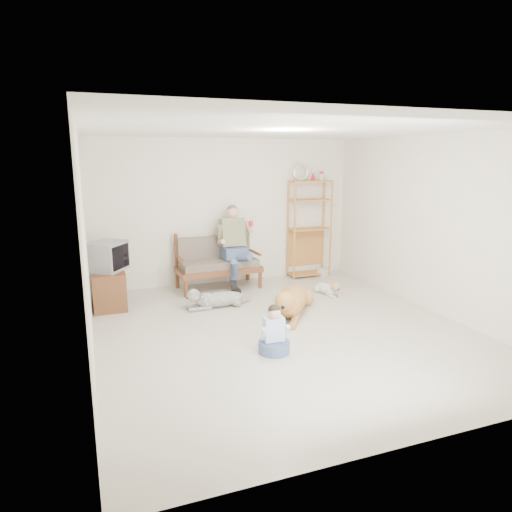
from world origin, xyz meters
name	(u,v)px	position (x,y,z in m)	size (l,w,h in m)	color
floor	(284,330)	(0.00, 0.00, 0.00)	(5.50, 5.50, 0.00)	beige
ceiling	(287,130)	(0.00, 0.00, 2.70)	(5.50, 5.50, 0.00)	white
wall_back	(226,212)	(0.00, 2.75, 1.35)	(5.00, 5.00, 0.00)	silver
wall_front	(429,290)	(0.00, -2.75, 1.35)	(5.00, 5.00, 0.00)	silver
wall_left	(85,247)	(-2.50, 0.00, 1.35)	(5.50, 5.50, 0.00)	silver
wall_right	(436,225)	(2.50, 0.00, 1.35)	(5.50, 5.50, 0.00)	silver
loveseat	(217,261)	(-0.28, 2.40, 0.49)	(1.53, 0.78, 0.95)	brown
man	(235,252)	(-0.02, 2.16, 0.69)	(0.57, 0.82, 1.33)	#475B83
etagere	(309,228)	(1.66, 2.55, 0.98)	(0.85, 0.37, 2.23)	#C6873E
book_stack	(324,272)	(1.96, 2.45, 0.07)	(0.23, 0.17, 0.15)	white
tv_stand	(108,288)	(-2.23, 1.96, 0.30)	(0.50, 0.90, 0.60)	brown
crt_tv	(108,256)	(-2.19, 1.91, 0.83)	(0.68, 0.71, 0.46)	gray
wall_outlet	(162,272)	(-1.25, 2.73, 0.30)	(0.12, 0.02, 0.08)	silver
golden_retriever	(291,301)	(0.36, 0.55, 0.21)	(1.06, 1.47, 0.51)	#BA8440
shaggy_dog	(214,299)	(-0.65, 1.29, 0.14)	(1.17, 0.32, 0.35)	silver
terrier	(329,288)	(1.41, 1.26, 0.11)	(0.29, 0.71, 0.27)	silver
child	(274,335)	(-0.41, -0.63, 0.22)	(0.39, 0.39, 0.61)	#475B83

